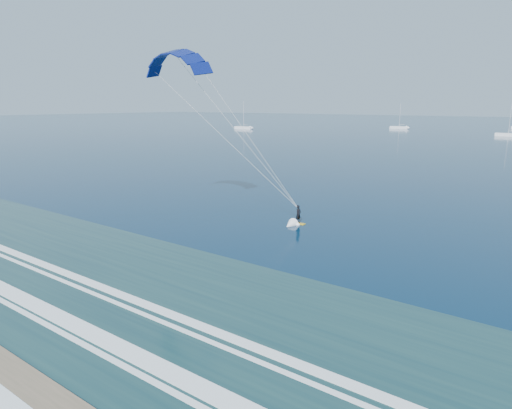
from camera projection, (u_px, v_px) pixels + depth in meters
The scene contains 4 objects.
kitesurfer_rig at pixel (234, 129), 44.56m from camera, with size 17.03×8.06×18.10m.
sailboat_0 at pixel (244, 128), 213.25m from camera, with size 9.42×2.40×12.71m.
sailboat_1 at pixel (399, 127), 214.59m from camera, with size 8.44×2.40×11.62m.
sailboat_3 at pixel (508, 135), 165.51m from camera, with size 8.57×2.40×11.91m.
Camera 1 is at (26.53, -6.83, 11.83)m, focal length 32.00 mm.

